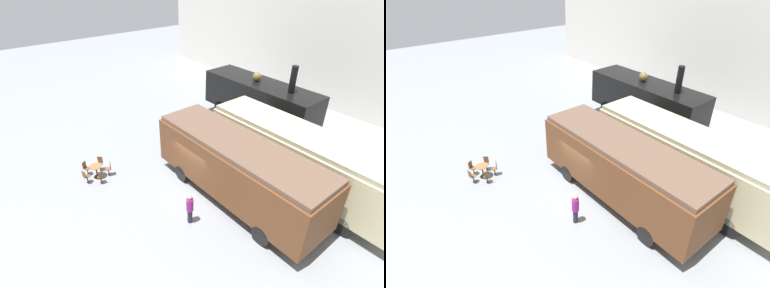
% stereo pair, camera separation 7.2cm
% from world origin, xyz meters
% --- Properties ---
extents(ground_plane, '(80.00, 80.00, 0.00)m').
position_xyz_m(ground_plane, '(0.00, 0.00, 0.00)').
color(ground_plane, gray).
extents(backdrop_wall, '(44.00, 0.15, 9.00)m').
position_xyz_m(backdrop_wall, '(0.00, 15.33, 4.50)').
color(backdrop_wall, silver).
rests_on(backdrop_wall, ground_plane).
extents(steam_locomotive, '(8.97, 2.63, 5.16)m').
position_xyz_m(steam_locomotive, '(-2.68, 8.26, 2.13)').
color(steam_locomotive, black).
rests_on(steam_locomotive, ground_plane).
extents(passenger_coach_vintage, '(10.75, 2.67, 3.44)m').
position_xyz_m(passenger_coach_vintage, '(3.55, 4.21, 2.02)').
color(passenger_coach_vintage, beige).
rests_on(passenger_coach_vintage, ground_plane).
extents(passenger_coach_wooden, '(9.60, 2.88, 3.38)m').
position_xyz_m(passenger_coach_wooden, '(2.04, 1.04, 1.98)').
color(passenger_coach_wooden, brown).
rests_on(passenger_coach_wooden, ground_plane).
extents(cafe_table_near, '(0.71, 0.71, 0.77)m').
position_xyz_m(cafe_table_near, '(-4.14, -3.96, 0.56)').
color(cafe_table_near, black).
rests_on(cafe_table_near, ground_plane).
extents(cafe_chair_0, '(0.41, 0.40, 0.87)m').
position_xyz_m(cafe_chair_0, '(-4.69, -3.49, 0.51)').
color(cafe_chair_0, black).
rests_on(cafe_chair_0, ground_plane).
extents(cafe_chair_1, '(0.40, 0.39, 0.87)m').
position_xyz_m(cafe_chair_1, '(-4.76, -4.34, 0.51)').
color(cafe_chair_1, black).
rests_on(cafe_chair_1, ground_plane).
extents(cafe_chair_2, '(0.36, 0.38, 0.87)m').
position_xyz_m(cafe_chair_2, '(-3.97, -4.67, 0.51)').
color(cafe_chair_2, black).
rests_on(cafe_chair_2, ground_plane).
extents(cafe_chair_3, '(0.36, 0.36, 0.87)m').
position_xyz_m(cafe_chair_3, '(-3.41, -4.02, 0.51)').
color(cafe_chair_3, black).
rests_on(cafe_chair_3, ground_plane).
extents(cafe_chair_4, '(0.38, 0.40, 0.87)m').
position_xyz_m(cafe_chair_4, '(-3.86, -3.29, 0.51)').
color(cafe_chair_4, black).
rests_on(cafe_chair_4, ground_plane).
extents(visitor_person, '(0.34, 0.34, 1.66)m').
position_xyz_m(visitor_person, '(1.98, -1.93, 0.90)').
color(visitor_person, '#262633').
rests_on(visitor_person, ground_plane).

